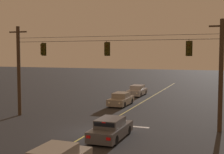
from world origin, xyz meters
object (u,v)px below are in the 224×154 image
object	(u,v)px
traffic_light_centre	(189,48)
car_oncoming_trailing	(137,91)
traffic_light_left_inner	(107,49)
car_oncoming_lead	(121,99)
traffic_light_leftmost	(43,49)
car_waiting_near_lane	(111,129)

from	to	relation	value
traffic_light_centre	car_oncoming_trailing	bearing A→B (deg)	117.06
traffic_light_left_inner	traffic_light_centre	xyz separation A→B (m)	(6.45, 0.00, 0.00)
traffic_light_centre	car_oncoming_lead	bearing A→B (deg)	133.85
traffic_light_leftmost	car_oncoming_lead	world-z (taller)	traffic_light_leftmost
car_waiting_near_lane	car_oncoming_trailing	distance (m)	21.31
traffic_light_left_inner	car_oncoming_lead	world-z (taller)	traffic_light_left_inner
traffic_light_left_inner	traffic_light_leftmost	bearing A→B (deg)	180.00
traffic_light_leftmost	car_waiting_near_lane	bearing A→B (deg)	-28.88
car_waiting_near_lane	traffic_light_leftmost	bearing A→B (deg)	151.12
car_oncoming_lead	car_oncoming_trailing	bearing A→B (deg)	93.09
car_oncoming_trailing	traffic_light_leftmost	bearing A→B (deg)	-103.42
car_oncoming_lead	car_oncoming_trailing	size ratio (longest dim) A/B	1.00
traffic_light_left_inner	car_waiting_near_lane	size ratio (longest dim) A/B	0.28
traffic_light_centre	traffic_light_left_inner	bearing A→B (deg)	180.00
traffic_light_centre	car_waiting_near_lane	size ratio (longest dim) A/B	0.28
traffic_light_left_inner	car_oncoming_lead	xyz separation A→B (m)	(-1.56, 8.34, -5.35)
traffic_light_left_inner	car_oncoming_trailing	world-z (taller)	traffic_light_left_inner
traffic_light_left_inner	car_oncoming_lead	distance (m)	10.04
traffic_light_left_inner	car_oncoming_trailing	xyz separation A→B (m)	(-2.00, 16.56, -5.35)
traffic_light_leftmost	traffic_light_centre	distance (m)	12.41
traffic_light_leftmost	car_oncoming_trailing	distance (m)	17.85
traffic_light_leftmost	traffic_light_centre	world-z (taller)	same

